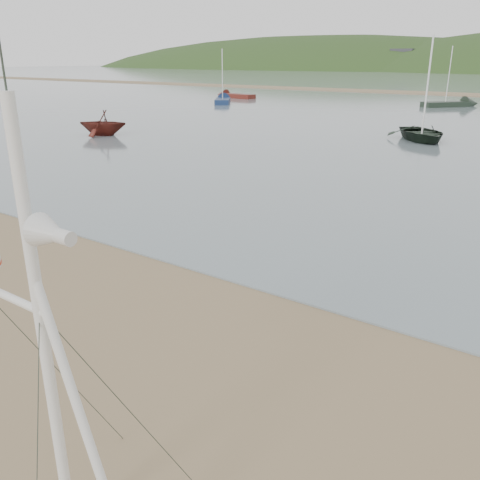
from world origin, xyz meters
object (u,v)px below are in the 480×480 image
Objects in this scene: sailboat_dark_mid at (459,104)px; dinghy_red_far at (230,95)px; boat_red at (102,111)px; mast_rig at (48,426)px; boat_dark at (425,103)px; sailboat_blue_near at (223,100)px.

sailboat_dark_mid is 1.04× the size of dinghy_red_far.
mast_rig is at bearing 22.14° from boat_red.
boat_dark is 19.28m from boat_red.
boat_red is (-16.86, -9.32, -0.68)m from boat_dark.
boat_dark is 25.23m from sailboat_dark_mid.
sailboat_blue_near is (3.74, -6.21, 0.01)m from dinghy_red_far.
dinghy_red_far is (-12.99, 30.72, -1.24)m from boat_red.
mast_rig is 1.22× the size of boat_dark.
boat_red reaches higher than dinghy_red_far.
dinghy_red_far is (-25.97, -3.46, -0.01)m from sailboat_dark_mid.
mast_rig is 28.79m from boat_dark.
mast_rig is 0.89× the size of sailboat_blue_near.
sailboat_blue_near reaches higher than boat_dark.
boat_dark is at bearing -30.18° from sailboat_blue_near.
boat_red is 0.50× the size of dinghy_red_far.
mast_rig is at bearing -119.44° from boat_dark.
dinghy_red_far is (-34.82, 49.74, -0.99)m from mast_rig.
sailboat_blue_near is at bearing 173.89° from boat_red.
sailboat_dark_mid is (-8.86, 53.20, -0.98)m from mast_rig.
boat_dark reaches higher than dinghy_red_far.
boat_red is at bearing -110.79° from sailboat_dark_mid.
boat_red is at bearing 138.94° from mast_rig.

